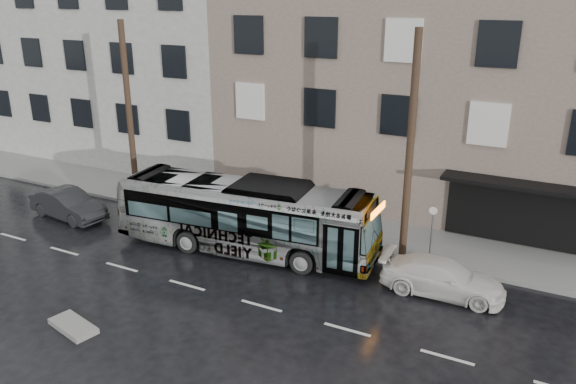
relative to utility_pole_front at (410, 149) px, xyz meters
name	(u,v)px	position (x,y,z in m)	size (l,w,h in m)	color
ground	(224,259)	(-6.50, -3.30, -4.65)	(120.00, 120.00, 0.00)	black
sidewalk	(280,217)	(-6.50, 1.60, -4.58)	(90.00, 3.60, 0.15)	gray
building_taupe	(432,89)	(-1.50, 9.40, 0.85)	(20.00, 12.00, 11.00)	gray
building_grey	(118,27)	(-24.50, 10.90, 3.35)	(26.00, 15.00, 16.00)	beige
utility_pole_front	(410,149)	(0.00, 0.00, 0.00)	(0.30, 0.30, 9.00)	#3F2D1F
utility_pole_rear	(129,115)	(-14.00, 0.00, 0.00)	(0.30, 0.30, 9.00)	#3F2D1F
sign_post	(431,234)	(1.10, 0.00, -3.30)	(0.06, 0.06, 2.40)	slate
bus	(245,216)	(-6.13, -2.15, -3.10)	(2.60, 11.13, 3.10)	#B2B2B2
white_sedan	(442,277)	(2.06, -2.03, -4.01)	(1.79, 4.40, 1.28)	silver
dark_sedan	(68,204)	(-15.62, -2.99, -3.95)	(1.47, 4.22, 1.39)	black
slush_pile	(73,326)	(-8.03, -9.81, -4.56)	(1.80, 0.80, 0.18)	gray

